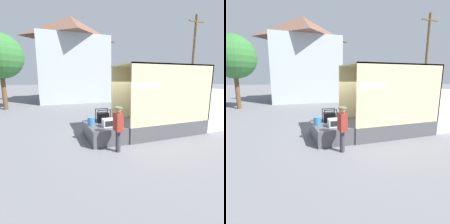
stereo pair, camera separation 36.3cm
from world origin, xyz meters
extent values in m
plane|color=slate|center=(0.00, 0.00, 0.00)|extent=(160.00, 160.00, 0.00)
cube|color=white|center=(5.15, 0.00, 1.04)|extent=(1.90, 1.99, 2.08)
cube|color=#4C4C51|center=(2.10, 0.00, 0.34)|extent=(4.20, 2.17, 0.69)
cube|color=beige|center=(2.10, 1.05, 1.98)|extent=(4.20, 0.06, 2.58)
cube|color=beige|center=(2.10, -1.05, 1.98)|extent=(4.20, 0.06, 2.58)
cube|color=beige|center=(4.17, 0.00, 1.98)|extent=(0.06, 2.17, 2.58)
cube|color=beige|center=(2.10, 0.00, 3.24)|extent=(4.20, 2.17, 0.06)
cylinder|color=silver|center=(1.10, 0.46, 0.87)|extent=(0.29, 0.29, 0.36)
cube|color=#B2A893|center=(1.48, 0.56, 0.87)|extent=(0.44, 0.32, 0.36)
cube|color=#2D7F33|center=(1.52, 0.40, 0.85)|extent=(0.44, 0.32, 0.33)
cube|color=#4C4C51|center=(-0.76, 0.00, 0.34)|extent=(1.52, 2.06, 0.69)
cube|color=white|center=(-0.71, -0.47, 0.86)|extent=(0.52, 0.36, 0.33)
cube|color=black|center=(-0.76, -0.66, 0.86)|extent=(0.33, 0.01, 0.23)
cube|color=black|center=(-0.68, 0.40, 0.90)|extent=(0.50, 0.35, 0.43)
cylinder|color=slate|center=(-0.48, 0.40, 0.92)|extent=(0.19, 0.19, 0.19)
cylinder|color=black|center=(-0.97, 0.20, 0.99)|extent=(0.04, 0.04, 0.59)
cylinder|color=black|center=(-0.39, 0.20, 0.99)|extent=(0.04, 0.04, 0.59)
cylinder|color=black|center=(-0.97, 0.60, 0.99)|extent=(0.04, 0.04, 0.59)
cylinder|color=black|center=(-0.39, 0.60, 0.99)|extent=(0.04, 0.04, 0.59)
cylinder|color=black|center=(-0.68, 0.20, 1.27)|extent=(0.59, 0.04, 0.04)
cylinder|color=black|center=(-0.68, 0.60, 1.27)|extent=(0.59, 0.04, 0.04)
cylinder|color=#3370B2|center=(-1.33, 0.01, 0.86)|extent=(0.31, 0.31, 0.34)
cylinder|color=#38383D|center=(-0.72, -1.50, 0.40)|extent=(0.18, 0.18, 0.81)
cube|color=maroon|center=(-0.72, -1.50, 1.13)|extent=(0.24, 0.44, 0.64)
sphere|color=tan|center=(-0.72, -1.50, 1.56)|extent=(0.22, 0.22, 0.22)
cylinder|color=#606B47|center=(-0.72, -1.50, 1.64)|extent=(0.30, 0.30, 0.06)
cube|color=#A8B2BC|center=(0.15, 15.01, 3.62)|extent=(7.62, 6.81, 7.24)
pyramid|color=brown|center=(0.15, 15.01, 8.50)|extent=(8.00, 7.15, 2.53)
cylinder|color=brown|center=(11.05, 7.01, 4.35)|extent=(0.28, 0.28, 8.71)
cube|color=brown|center=(11.05, 7.01, 8.11)|extent=(1.80, 0.14, 0.12)
cylinder|color=brown|center=(-6.38, 10.28, 1.41)|extent=(0.36, 0.36, 2.83)
sphere|color=#337033|center=(-6.38, 10.28, 4.49)|extent=(3.69, 3.69, 3.69)
camera|label=1|loc=(-3.09, -7.08, 2.65)|focal=28.00mm
camera|label=2|loc=(-2.75, -7.20, 2.65)|focal=28.00mm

